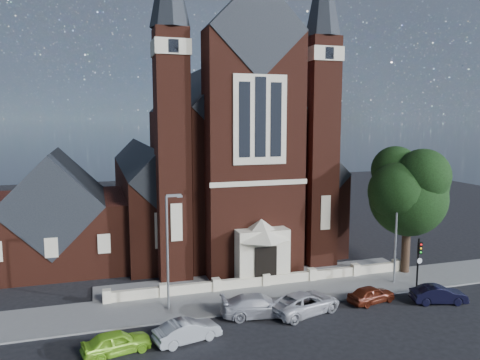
# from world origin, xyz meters

# --- Properties ---
(ground) EXTENTS (120.00, 120.00, 0.00)m
(ground) POSITION_xyz_m (0.00, 15.00, 0.00)
(ground) COLOR black
(ground) RESTS_ON ground
(pavement_strip) EXTENTS (60.00, 5.00, 0.12)m
(pavement_strip) POSITION_xyz_m (0.00, 4.50, 0.00)
(pavement_strip) COLOR slate
(pavement_strip) RESTS_ON ground
(forecourt_paving) EXTENTS (26.00, 3.00, 0.14)m
(forecourt_paving) POSITION_xyz_m (0.00, 8.50, 0.00)
(forecourt_paving) COLOR slate
(forecourt_paving) RESTS_ON ground
(forecourt_wall) EXTENTS (24.00, 0.40, 0.90)m
(forecourt_wall) POSITION_xyz_m (0.00, 6.50, 0.00)
(forecourt_wall) COLOR beige
(forecourt_wall) RESTS_ON ground
(church) EXTENTS (20.01, 34.90, 29.20)m
(church) POSITION_xyz_m (-0.00, 22.94, 8.19)
(church) COLOR #481D13
(church) RESTS_ON ground
(parish_hall) EXTENTS (12.00, 12.20, 10.24)m
(parish_hall) POSITION_xyz_m (-16.00, 18.00, 4.01)
(parish_hall) COLOR #481D13
(parish_hall) RESTS_ON ground
(street_tree) EXTENTS (6.40, 6.60, 10.70)m
(street_tree) POSITION_xyz_m (12.60, 5.71, 6.96)
(street_tree) COLOR black
(street_tree) RESTS_ON ground
(street_lamp_left) EXTENTS (1.16, 0.22, 8.09)m
(street_lamp_left) POSITION_xyz_m (-7.91, 4.00, 4.60)
(street_lamp_left) COLOR gray
(street_lamp_left) RESTS_ON ground
(street_lamp_right) EXTENTS (1.16, 0.22, 8.09)m
(street_lamp_right) POSITION_xyz_m (10.09, 4.00, 4.60)
(street_lamp_right) COLOR gray
(street_lamp_right) RESTS_ON ground
(traffic_signal) EXTENTS (0.28, 0.42, 4.00)m
(traffic_signal) POSITION_xyz_m (11.00, 2.43, 2.58)
(traffic_signal) COLOR black
(traffic_signal) RESTS_ON ground
(car_lime_van) EXTENTS (4.09, 2.35, 1.31)m
(car_lime_van) POSITION_xyz_m (-11.66, -0.99, 0.65)
(car_lime_van) COLOR #8FD52A
(car_lime_van) RESTS_ON ground
(car_silver_a) EXTENTS (4.22, 2.33, 1.32)m
(car_silver_a) POSITION_xyz_m (-7.60, -0.77, 0.66)
(car_silver_a) COLOR #9DA1A5
(car_silver_a) RESTS_ON ground
(car_silver_b) EXTENTS (5.24, 2.63, 1.46)m
(car_silver_b) POSITION_xyz_m (-2.38, 1.39, 0.73)
(car_silver_b) COLOR #ABABB2
(car_silver_b) RESTS_ON ground
(car_white_suv) EXTENTS (5.65, 3.77, 1.44)m
(car_white_suv) POSITION_xyz_m (0.77, 0.93, 0.72)
(car_white_suv) COLOR silver
(car_white_suv) RESTS_ON ground
(car_dark_red) EXTENTS (3.85, 2.16, 1.24)m
(car_dark_red) POSITION_xyz_m (6.08, 1.16, 0.62)
(car_dark_red) COLOR #591E0F
(car_dark_red) RESTS_ON ground
(car_navy) EXTENTS (4.08, 2.30, 1.27)m
(car_navy) POSITION_xyz_m (10.64, -0.33, 0.64)
(car_navy) COLOR black
(car_navy) RESTS_ON ground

